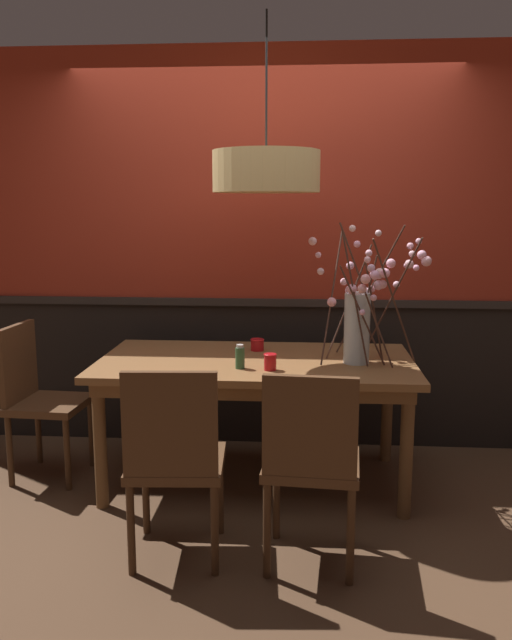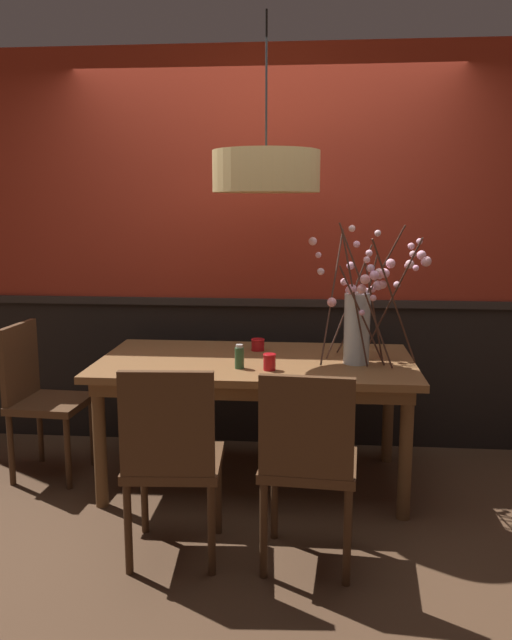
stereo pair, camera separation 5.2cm
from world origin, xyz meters
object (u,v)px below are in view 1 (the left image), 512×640
Objects in this scene: chair_near_side_left at (175,455)px; condiment_bottle at (240,357)px; vase_with_blossoms at (361,316)px; candle_holder_nearer_edge at (257,345)px; chair_near_side_right at (311,458)px; candle_holder_nearer_center at (270,362)px; chair_head_west_end at (37,393)px; chair_far_side_right at (298,363)px; dining_table at (256,373)px; pendant_lamp at (266,172)px.

chair_near_side_left is 7.07× the size of condiment_bottle.
vase_with_blossoms reaches higher than candle_holder_nearer_edge.
candle_holder_nearer_center is at bearing 108.05° from chair_near_side_right.
chair_near_side_left is 1.33m from vase_with_blossoms.
vase_with_blossoms is (1.91, -0.05, 0.50)m from chair_head_west_end.
chair_head_west_end is at bearing 138.36° from chair_near_side_left.
vase_with_blossoms is (0.89, 0.85, 0.50)m from chair_near_side_left.
candle_holder_nearer_edge is at bearing -110.42° from chair_far_side_right.
dining_table is 1.93× the size of chair_near_side_left.
candle_holder_nearer_center is at bearing -9.92° from chair_head_west_end.
pendant_lamp reaches higher than chair_near_side_right.
chair_head_west_end is at bearing 169.95° from condiment_bottle.
chair_near_side_left reaches higher than candle_holder_nearer_edge.
chair_head_west_end reaches higher than chair_near_side_right.
chair_far_side_right is 9.89× the size of candle_holder_nearer_center.
vase_with_blossoms is (0.36, -0.93, 0.51)m from chair_far_side_right.
pendant_lamp reaches higher than chair_far_side_right.
candle_holder_nearer_center is at bearing -80.51° from pendant_lamp.
candle_holder_nearer_edge is (-0.60, 0.28, -0.23)m from vase_with_blossoms.
candle_holder_nearer_center is 0.68× the size of condiment_bottle.
candle_holder_nearer_center is (-0.22, 0.66, 0.27)m from chair_near_side_right.
pendant_lamp is at bearing 105.94° from chair_near_side_right.
chair_near_side_left is at bearing -108.41° from dining_table.
chair_far_side_right reaches higher than candle_holder_nearer_center.
chair_far_side_right reaches higher than condiment_bottle.
chair_head_west_end is at bearing -179.94° from dining_table.
candle_holder_nearer_edge is (-0.24, -0.66, 0.27)m from chair_far_side_right.
chair_head_west_end is at bearing 178.43° from vase_with_blossoms.
chair_far_side_right is 1.59m from pendant_lamp.
vase_with_blossoms is 0.70m from candle_holder_nearer_edge.
chair_head_west_end is 1.35m from candle_holder_nearer_edge.
chair_near_side_left reaches higher than chair_far_side_right.
chair_near_side_left reaches higher than dining_table.
dining_table is 19.96× the size of candle_holder_nearer_center.
chair_near_side_left reaches higher than condiment_bottle.
chair_near_side_right is 7.01× the size of condiment_bottle.
condiment_bottle reaches higher than candle_holder_nearer_edge.
chair_near_side_left is at bearing 179.17° from chair_near_side_right.
chair_near_side_left reaches higher than chair_near_side_right.
chair_far_side_right is (0.24, 0.88, -0.16)m from dining_table.
dining_table is 0.27m from condiment_bottle.
candle_holder_nearer_edge is (1.31, 0.23, 0.27)m from chair_head_west_end.
pendant_lamp reaches higher than chair_head_west_end.
vase_with_blossoms is 0.95m from pendant_lamp.
condiment_bottle is at bearing -105.55° from chair_far_side_right.
chair_near_side_right is at bearing -29.25° from chair_head_west_end.
vase_with_blossoms is (0.28, 0.86, 0.49)m from chair_near_side_right.
candle_holder_nearer_edge is (-0.01, 0.22, 0.12)m from dining_table.
chair_near_side_right is 1.21m from candle_holder_nearer_edge.
dining_table is at bearing 0.06° from chair_head_west_end.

